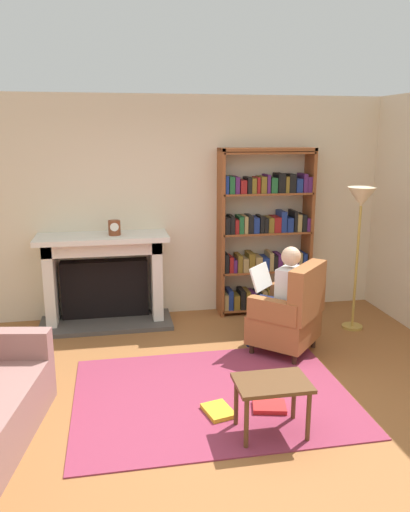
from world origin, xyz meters
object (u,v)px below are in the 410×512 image
(bookshelf, at_px, (265,236))
(side_table, at_px, (272,389))
(armchair_reading, at_px, (290,314))
(floor_lamp, at_px, (361,210))
(mantel_clock, at_px, (114,228))
(seated_reader, at_px, (280,294))
(fireplace, at_px, (104,276))

(bookshelf, relative_size, side_table, 3.71)
(armchair_reading, bearing_deg, floor_lamp, 160.86)
(mantel_clock, height_order, bookshelf, bookshelf)
(mantel_clock, height_order, armchair_reading, mantel_clock)
(mantel_clock, relative_size, seated_reader, 0.15)
(fireplace, bearing_deg, side_table, -64.51)
(fireplace, bearing_deg, mantel_clock, -35.54)
(mantel_clock, bearing_deg, bookshelf, 4.15)
(bookshelf, height_order, side_table, bookshelf)
(seated_reader, bearing_deg, armchair_reading, 90.00)
(armchair_reading, xyz_separation_m, floor_lamp, (0.97, 0.51, 0.99))
(bookshelf, distance_m, armchair_reading, 1.40)
(mantel_clock, xyz_separation_m, seated_reader, (1.67, -1.06, -0.56))
(mantel_clock, xyz_separation_m, side_table, (1.11, -2.54, -0.81))
(side_table, bearing_deg, mantel_clock, 113.72)
(seated_reader, relative_size, floor_lamp, 0.68)
(armchair_reading, height_order, seated_reader, seated_reader)
(seated_reader, bearing_deg, side_table, 22.41)
(fireplace, distance_m, mantel_clock, 0.63)
(fireplace, distance_m, side_table, 2.93)
(seated_reader, relative_size, side_table, 2.04)
(fireplace, bearing_deg, floor_lamp, -14.31)
(fireplace, height_order, seated_reader, seated_reader)
(mantel_clock, bearing_deg, side_table, -66.28)
(side_table, bearing_deg, seated_reader, 69.27)
(bookshelf, relative_size, floor_lamp, 1.25)
(bookshelf, bearing_deg, armchair_reading, -94.80)
(fireplace, distance_m, seated_reader, 2.16)
(armchair_reading, bearing_deg, fireplace, -80.07)
(fireplace, distance_m, bookshelf, 2.05)
(fireplace, distance_m, floor_lamp, 3.08)
(seated_reader, distance_m, side_table, 1.60)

